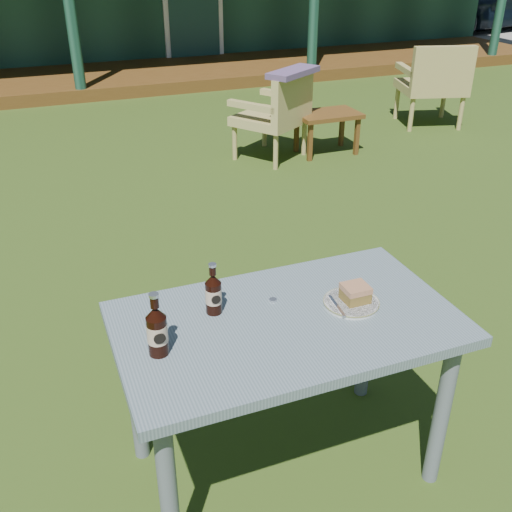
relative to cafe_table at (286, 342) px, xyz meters
name	(u,v)px	position (x,y,z in m)	size (l,w,h in m)	color
ground	(180,279)	(0.00, 1.60, -0.62)	(80.00, 80.00, 0.00)	#334916
cafe_table	(286,342)	(0.00, 0.00, 0.00)	(1.20, 0.70, 0.72)	slate
plate	(351,303)	(0.25, 0.00, 0.11)	(0.20, 0.20, 0.01)	silver
cake_slice	(355,293)	(0.27, 0.00, 0.15)	(0.09, 0.09, 0.06)	brown
fork	(337,306)	(0.19, -0.01, 0.12)	(0.01, 0.14, 0.00)	silver
cola_bottle_near	(213,293)	(-0.23, 0.14, 0.18)	(0.06, 0.06, 0.20)	black
cola_bottle_far	(157,330)	(-0.46, -0.03, 0.19)	(0.07, 0.07, 0.23)	black
bottle_cap	(273,300)	(0.00, 0.13, 0.11)	(0.03, 0.03, 0.01)	silver
armchair_left	(277,112)	(1.45, 3.46, -0.17)	(0.80, 0.79, 0.80)	tan
armchair_right	(435,81)	(3.46, 3.84, -0.12)	(0.80, 0.77, 0.89)	tan
floral_throw	(293,72)	(1.54, 3.33, 0.21)	(0.58, 0.22, 0.05)	#5A456B
side_table	(327,119)	(1.97, 3.44, -0.28)	(0.60, 0.40, 0.40)	#553514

